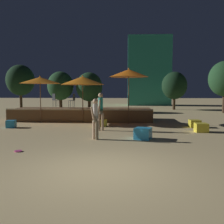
{
  "coord_description": "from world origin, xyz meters",
  "views": [
    {
      "loc": [
        0.63,
        -5.9,
        1.94
      ],
      "look_at": [
        0.0,
        5.55,
        0.96
      ],
      "focal_mm": 40.0,
      "sensor_mm": 36.0,
      "label": 1
    }
  ],
  "objects": [
    {
      "name": "ground_plane",
      "position": [
        0.0,
        0.0,
        0.0
      ],
      "size": [
        120.0,
        120.0,
        0.0
      ],
      "primitive_type": "plane",
      "color": "tan"
    },
    {
      "name": "wooden_deck",
      "position": [
        -2.24,
        10.4,
        0.38
      ],
      "size": [
        9.04,
        2.72,
        0.84
      ],
      "color": "brown",
      "rests_on": "ground"
    },
    {
      "name": "patio_umbrella_0",
      "position": [
        -1.96,
        9.0,
        2.55
      ],
      "size": [
        2.61,
        2.61,
        2.87
      ],
      "color": "brown",
      "rests_on": "ground"
    },
    {
      "name": "patio_umbrella_1",
      "position": [
        -4.53,
        8.94,
        2.57
      ],
      "size": [
        2.42,
        2.42,
        2.84
      ],
      "color": "brown",
      "rests_on": "ground"
    },
    {
      "name": "patio_umbrella_2",
      "position": [
        0.8,
        8.79,
        2.96
      ],
      "size": [
        2.29,
        2.29,
        3.27
      ],
      "color": "brown",
      "rests_on": "ground"
    },
    {
      "name": "cube_seat_0",
      "position": [
        -0.71,
        7.61,
        0.19
      ],
      "size": [
        0.67,
        0.67,
        0.39
      ],
      "rotation": [
        0.0,
        0.0,
        0.38
      ],
      "color": "yellow",
      "rests_on": "ground"
    },
    {
      "name": "cube_seat_1",
      "position": [
        1.33,
        4.07,
        0.23
      ],
      "size": [
        0.79,
        0.79,
        0.45
      ],
      "rotation": [
        0.0,
        0.0,
        -0.32
      ],
      "color": "#2D9EDB",
      "rests_on": "ground"
    },
    {
      "name": "cube_seat_2",
      "position": [
        4.3,
        7.45,
        0.2
      ],
      "size": [
        0.56,
        0.56,
        0.4
      ],
      "rotation": [
        0.0,
        0.0,
        0.02
      ],
      "color": "yellow",
      "rests_on": "ground"
    },
    {
      "name": "cube_seat_3",
      "position": [
        -5.39,
        6.81,
        0.19
      ],
      "size": [
        0.51,
        0.51,
        0.39
      ],
      "rotation": [
        0.0,
        0.0,
        0.15
      ],
      "color": "#2D9EDB",
      "rests_on": "ground"
    },
    {
      "name": "cube_seat_4",
      "position": [
        4.19,
        5.95,
        0.21
      ],
      "size": [
        0.57,
        0.57,
        0.42
      ],
      "rotation": [
        0.0,
        0.0,
        -0.01
      ],
      "color": "yellow",
      "rests_on": "ground"
    },
    {
      "name": "person_0",
      "position": [
        -0.57,
        3.89,
        0.87
      ],
      "size": [
        0.37,
        0.45,
        1.63
      ],
      "rotation": [
        0.0,
        0.0,
        2.49
      ],
      "color": "#72664C",
      "rests_on": "ground"
    },
    {
      "name": "person_1",
      "position": [
        -0.58,
        6.13,
        1.02
      ],
      "size": [
        0.31,
        0.5,
        1.84
      ],
      "rotation": [
        0.0,
        0.0,
        6.07
      ],
      "color": "tan",
      "rests_on": "ground"
    },
    {
      "name": "bistro_chair_0",
      "position": [
        -2.88,
        10.51,
        1.39
      ],
      "size": [
        0.41,
        0.41,
        0.9
      ],
      "rotation": [
        0.0,
        0.0,
        4.57
      ],
      "color": "#2D3338",
      "rests_on": "wooden_deck"
    },
    {
      "name": "bistro_chair_1",
      "position": [
        -4.25,
        11.04,
        1.39
      ],
      "size": [
        0.48,
        0.48,
        0.9
      ],
      "rotation": [
        0.0,
        0.0,
        2.41
      ],
      "color": "#2D3338",
      "rests_on": "wooden_deck"
    },
    {
      "name": "frisbee_disc",
      "position": [
        -2.8,
        1.76,
        0.02
      ],
      "size": [
        0.23,
        0.23,
        0.03
      ],
      "color": "#E54C99",
      "rests_on": "ground"
    },
    {
      "name": "background_tree_0",
      "position": [
        5.58,
        19.96,
        2.46
      ],
      "size": [
        2.55,
        2.55,
        3.87
      ],
      "color": "#3D2B1C",
      "rests_on": "ground"
    },
    {
      "name": "background_tree_2",
      "position": [
        -10.41,
        19.84,
        3.03
      ],
      "size": [
        2.92,
        2.92,
        4.65
      ],
      "color": "#3D2B1C",
      "rests_on": "ground"
    },
    {
      "name": "background_tree_3",
      "position": [
        -5.49,
        17.29,
        2.39
      ],
      "size": [
        2.43,
        2.43,
        3.73
      ],
      "color": "#3D2B1C",
      "rests_on": "ground"
    },
    {
      "name": "background_tree_4",
      "position": [
        -2.72,
        16.9,
        2.28
      ],
      "size": [
        2.41,
        2.41,
        3.62
      ],
      "color": "#3D2B1C",
      "rests_on": "ground"
    },
    {
      "name": "distant_building",
      "position": [
        3.72,
        28.08,
        4.53
      ],
      "size": [
        5.63,
        3.1,
        9.06
      ],
      "color": "teal",
      "rests_on": "ground"
    }
  ]
}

